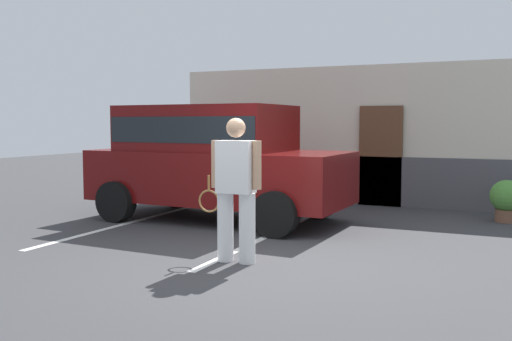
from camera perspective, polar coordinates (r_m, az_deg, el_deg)
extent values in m
plane|color=#38383A|center=(7.15, -1.06, -9.28)|extent=(40.00, 40.00, 0.00)
cube|color=silver|center=(9.97, -13.38, -5.34)|extent=(0.12, 4.40, 0.01)
cube|color=silver|center=(8.63, 0.88, -6.79)|extent=(0.12, 4.40, 0.01)
cube|color=beige|center=(12.38, 10.38, 3.56)|extent=(8.27, 0.30, 2.97)
cube|color=#4C4C51|center=(12.25, 10.09, -0.97)|extent=(6.94, 0.10, 1.04)
cube|color=brown|center=(12.07, 12.49, 1.44)|extent=(0.90, 0.06, 2.10)
cube|color=#590C0C|center=(10.07, -3.79, -0.55)|extent=(4.67, 2.08, 0.90)
cube|color=#590C0C|center=(10.15, -5.04, 4.30)|extent=(2.97, 1.88, 0.80)
cube|color=black|center=(10.15, -5.04, 4.18)|extent=(2.91, 1.89, 0.44)
cylinder|color=black|center=(10.32, 6.39, -2.89)|extent=(0.73, 0.29, 0.72)
cylinder|color=black|center=(8.58, 2.00, -4.44)|extent=(0.73, 0.29, 0.72)
cylinder|color=black|center=(11.74, -7.97, -1.97)|extent=(0.73, 0.29, 0.72)
cylinder|color=black|center=(10.24, -14.01, -3.06)|extent=(0.73, 0.29, 0.72)
cylinder|color=white|center=(7.02, -0.91, -5.88)|extent=(0.20, 0.20, 0.87)
cylinder|color=white|center=(7.14, -3.12, -5.71)|extent=(0.20, 0.20, 0.87)
cube|color=white|center=(6.98, -2.04, 0.38)|extent=(0.46, 0.30, 0.65)
sphere|color=tan|center=(6.96, -2.05, 4.35)|extent=(0.24, 0.24, 0.24)
cylinder|color=tan|center=(6.87, 0.09, 0.54)|extent=(0.11, 0.11, 0.60)
cylinder|color=tan|center=(7.09, -4.11, 0.67)|extent=(0.11, 0.11, 0.60)
torus|color=olive|center=(7.24, -4.79, -3.11)|extent=(0.37, 0.04, 0.37)
cylinder|color=olive|center=(7.22, -4.81, -1.26)|extent=(0.03, 0.03, 0.20)
cylinder|color=brown|center=(10.88, 23.99, -4.21)|extent=(0.36, 0.36, 0.22)
sphere|color=#4C8C38|center=(10.83, 24.05, -2.37)|extent=(0.57, 0.57, 0.57)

